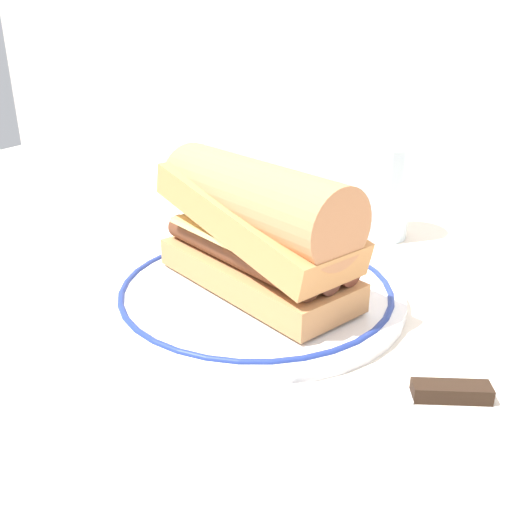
{
  "coord_description": "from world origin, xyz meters",
  "views": [
    {
      "loc": [
        0.24,
        -0.41,
        0.25
      ],
      "look_at": [
        0.01,
        0.02,
        0.04
      ],
      "focal_mm": 39.82,
      "sensor_mm": 36.0,
      "label": 1
    }
  ],
  "objects_px": {
    "plate": "(256,292)",
    "butter_knife": "(409,392)",
    "sausage_sandwich": "(256,225)",
    "drinking_glass": "(380,198)"
  },
  "relations": [
    {
      "from": "plate",
      "to": "butter_knife",
      "type": "relative_size",
      "value": 2.09
    },
    {
      "from": "sausage_sandwich",
      "to": "drinking_glass",
      "type": "height_order",
      "value": "sausage_sandwich"
    },
    {
      "from": "plate",
      "to": "sausage_sandwich",
      "type": "relative_size",
      "value": 1.26
    },
    {
      "from": "plate",
      "to": "drinking_glass",
      "type": "height_order",
      "value": "drinking_glass"
    },
    {
      "from": "sausage_sandwich",
      "to": "butter_knife",
      "type": "height_order",
      "value": "sausage_sandwich"
    },
    {
      "from": "plate",
      "to": "drinking_glass",
      "type": "relative_size",
      "value": 2.52
    },
    {
      "from": "plate",
      "to": "butter_knife",
      "type": "height_order",
      "value": "plate"
    },
    {
      "from": "sausage_sandwich",
      "to": "drinking_glass",
      "type": "xyz_separation_m",
      "value": [
        0.05,
        0.22,
        -0.03
      ]
    },
    {
      "from": "drinking_glass",
      "to": "plate",
      "type": "bearing_deg",
      "value": -102.64
    },
    {
      "from": "plate",
      "to": "butter_knife",
      "type": "bearing_deg",
      "value": -25.93
    }
  ]
}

